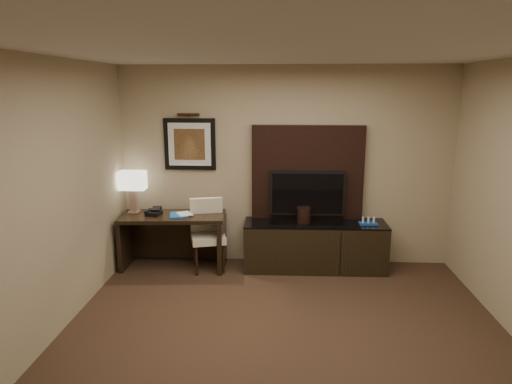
# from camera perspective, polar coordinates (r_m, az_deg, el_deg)

# --- Properties ---
(floor) EXTENTS (4.50, 5.00, 0.01)m
(floor) POSITION_cam_1_polar(r_m,az_deg,el_deg) (4.37, 3.58, -20.54)
(floor) COLOR #352318
(floor) RESTS_ON ground
(ceiling) EXTENTS (4.50, 5.00, 0.01)m
(ceiling) POSITION_cam_1_polar(r_m,az_deg,el_deg) (3.66, 4.20, 17.54)
(ceiling) COLOR silver
(ceiling) RESTS_ON wall_back
(wall_back) EXTENTS (4.50, 0.01, 2.70)m
(wall_back) POSITION_cam_1_polar(r_m,az_deg,el_deg) (6.24, 3.67, 3.19)
(wall_back) COLOR tan
(wall_back) RESTS_ON floor
(wall_left) EXTENTS (0.01, 5.00, 2.70)m
(wall_left) POSITION_cam_1_polar(r_m,az_deg,el_deg) (4.39, -27.00, -2.40)
(wall_left) COLOR tan
(wall_left) RESTS_ON floor
(desk) EXTENTS (1.42, 0.68, 0.74)m
(desk) POSITION_cam_1_polar(r_m,az_deg,el_deg) (6.31, -10.27, -6.06)
(desk) COLOR black
(desk) RESTS_ON floor
(credenza) EXTENTS (1.89, 0.55, 0.65)m
(credenza) POSITION_cam_1_polar(r_m,az_deg,el_deg) (6.22, 7.34, -6.69)
(credenza) COLOR black
(credenza) RESTS_ON floor
(tv_wall_panel) EXTENTS (1.50, 0.12, 1.30)m
(tv_wall_panel) POSITION_cam_1_polar(r_m,az_deg,el_deg) (6.20, 6.44, 2.33)
(tv_wall_panel) COLOR black
(tv_wall_panel) RESTS_ON wall_back
(tv) EXTENTS (1.00, 0.08, 0.60)m
(tv) POSITION_cam_1_polar(r_m,az_deg,el_deg) (6.15, 6.43, -0.13)
(tv) COLOR black
(tv) RESTS_ON tv_wall_panel
(artwork) EXTENTS (0.70, 0.04, 0.70)m
(artwork) POSITION_cam_1_polar(r_m,az_deg,el_deg) (6.30, -8.27, 5.94)
(artwork) COLOR black
(artwork) RESTS_ON wall_back
(picture_light) EXTENTS (0.04, 0.04, 0.30)m
(picture_light) POSITION_cam_1_polar(r_m,az_deg,el_deg) (6.22, -8.46, 9.55)
(picture_light) COLOR #3E2414
(picture_light) RESTS_ON wall_back
(desk_chair) EXTENTS (0.55, 0.60, 0.91)m
(desk_chair) POSITION_cam_1_polar(r_m,az_deg,el_deg) (6.14, -5.99, -5.63)
(desk_chair) COLOR #EBE2C4
(desk_chair) RESTS_ON floor
(table_lamp) EXTENTS (0.39, 0.27, 0.59)m
(table_lamp) POSITION_cam_1_polar(r_m,az_deg,el_deg) (6.37, -15.12, 0.10)
(table_lamp) COLOR #95725C
(table_lamp) RESTS_ON desk
(desk_phone) EXTENTS (0.21, 0.19, 0.09)m
(desk_phone) POSITION_cam_1_polar(r_m,az_deg,el_deg) (6.23, -12.66, -2.42)
(desk_phone) COLOR black
(desk_phone) RESTS_ON desk
(blue_folder) EXTENTS (0.27, 0.33, 0.02)m
(blue_folder) POSITION_cam_1_polar(r_m,az_deg,el_deg) (6.15, -9.68, -2.85)
(blue_folder) COLOR #1955A7
(blue_folder) RESTS_ON desk
(book) EXTENTS (0.16, 0.11, 0.24)m
(book) POSITION_cam_1_polar(r_m,az_deg,el_deg) (6.11, -9.75, -1.89)
(book) COLOR #B4B08D
(book) RESTS_ON desk
(ice_bucket) EXTENTS (0.23, 0.23, 0.21)m
(ice_bucket) POSITION_cam_1_polar(r_m,az_deg,el_deg) (6.10, 5.99, -2.84)
(ice_bucket) COLOR black
(ice_bucket) RESTS_ON credenza
(minibar_tray) EXTENTS (0.24, 0.15, 0.09)m
(minibar_tray) POSITION_cam_1_polar(r_m,az_deg,el_deg) (6.17, 13.87, -3.55)
(minibar_tray) COLOR #173F96
(minibar_tray) RESTS_ON credenza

